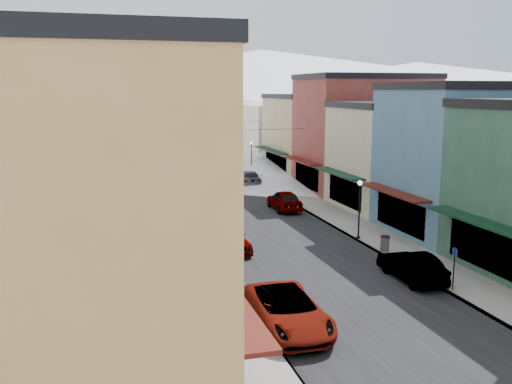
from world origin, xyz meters
TOP-DOWN VIEW (x-y plane):
  - road at (0.00, 60.00)m, footprint 10.00×160.00m
  - sidewalk_left at (-6.60, 60.00)m, footprint 3.20×160.00m
  - sidewalk_right at (6.60, 60.00)m, footprint 3.20×160.00m
  - curb_left at (-5.05, 60.00)m, footprint 0.10×160.00m
  - curb_right at (5.05, 60.00)m, footprint 0.10×160.00m
  - bldg_l_yellow at (-13.19, 4.00)m, footprint 11.30×8.70m
  - bldg_l_cream at (-13.19, 12.50)m, footprint 11.30×8.20m
  - bldg_l_brick_near at (-13.69, 20.50)m, footprint 12.30×8.20m
  - bldg_l_grayblue at (-13.19, 29.00)m, footprint 11.30×9.20m
  - bldg_l_brick_far at (-14.19, 38.00)m, footprint 13.30×9.20m
  - bldg_l_tan at (-13.19, 48.00)m, footprint 11.30×11.20m
  - bldg_r_blue at (13.19, 21.00)m, footprint 11.30×9.20m
  - bldg_r_cream at (13.69, 30.00)m, footprint 12.30×9.20m
  - bldg_r_brick_far at (14.19, 39.00)m, footprint 13.30×9.20m
  - bldg_r_tan at (13.19, 49.00)m, footprint 11.30×11.20m
  - distant_blocks at (0.00, 83.00)m, footprint 34.00×55.00m
  - mountain_ridge at (-19.47, 277.18)m, footprint 670.00×340.00m
  - overhead_cables at (0.00, 47.50)m, footprint 16.40×15.04m
  - car_white_suv at (-4.04, 8.68)m, footprint 2.89×6.03m
  - car_silver_sedan at (-3.89, 20.97)m, footprint 2.62×5.18m
  - car_dark_hatch at (-3.50, 37.45)m, footprint 1.91×4.91m
  - car_silver_wagon at (-4.30, 47.38)m, footprint 2.04×4.89m
  - car_green_sedan at (4.30, 12.84)m, footprint 1.67×4.77m
  - car_gray_suv at (3.50, 31.72)m, footprint 2.15×5.05m
  - car_black_sedan at (3.84, 44.68)m, footprint 2.73×5.59m
  - car_lane_silver at (-1.89, 56.40)m, footprint 1.80×4.00m
  - car_lane_white at (2.07, 74.17)m, footprint 3.57×6.37m
  - parking_sign at (5.32, 10.61)m, footprint 0.08×0.30m
  - trash_can at (5.36, 17.72)m, footprint 0.58×0.58m
  - streetlamp_near at (5.20, 21.08)m, footprint 0.33×0.33m
  - streetlamp_far at (5.58, 49.98)m, footprint 0.33×0.33m
  - snow_pile_near at (-4.28, 7.69)m, footprint 2.27×2.59m
  - snow_pile_mid at (-4.88, 18.99)m, footprint 2.51×2.75m
  - snow_pile_far at (-4.88, 32.83)m, footprint 2.60×2.80m

SIDE VIEW (x-z plane):
  - road at x=0.00m, z-range 0.00..0.01m
  - sidewalk_left at x=-6.60m, z-range 0.00..0.15m
  - sidewalk_right at x=6.60m, z-range 0.00..0.15m
  - curb_left at x=-5.05m, z-range 0.00..0.15m
  - curb_right at x=5.05m, z-range 0.00..0.15m
  - snow_pile_near at x=-4.28m, z-range -0.02..0.94m
  - snow_pile_mid at x=-4.88m, z-range -0.02..1.04m
  - snow_pile_far at x=-4.88m, z-range -0.02..1.07m
  - trash_can at x=5.36m, z-range 0.16..1.15m
  - car_lane_silver at x=-1.89m, z-range 0.00..1.33m
  - car_silver_wagon at x=-4.30m, z-range 0.00..1.41m
  - car_black_sedan at x=3.84m, z-range 0.00..1.57m
  - car_green_sedan at x=4.30m, z-range 0.00..1.57m
  - car_dark_hatch at x=-3.50m, z-range 0.00..1.59m
  - car_white_suv at x=-4.04m, z-range 0.00..1.66m
  - car_lane_white at x=2.07m, z-range 0.00..1.68m
  - car_silver_sedan at x=-3.89m, z-range 0.00..1.69m
  - car_gray_suv at x=3.50m, z-range 0.00..1.70m
  - parking_sign at x=5.32m, z-range 0.34..2.59m
  - streetlamp_near at x=5.20m, z-range 0.66..4.59m
  - streetlamp_far at x=5.58m, z-range 0.67..4.67m
  - distant_blocks at x=0.00m, z-range 0.00..8.00m
  - bldg_r_cream at x=13.69m, z-range 0.01..9.01m
  - bldg_l_grayblue at x=-13.19m, z-range 0.01..9.01m
  - bldg_r_tan at x=13.19m, z-range 0.01..9.51m
  - bldg_l_cream at x=-13.19m, z-range 0.01..9.51m
  - bldg_l_tan at x=-13.19m, z-range 0.01..10.01m
  - bldg_r_blue at x=13.19m, z-range 0.01..10.51m
  - bldg_l_brick_far at x=-14.19m, z-range 0.01..11.01m
  - bldg_r_brick_far at x=14.19m, z-range 0.01..11.51m
  - bldg_l_yellow at x=-13.19m, z-range 0.01..11.51m
  - overhead_cables at x=0.00m, z-range 6.18..6.22m
  - bldg_l_brick_near at x=-13.69m, z-range 0.01..12.51m
  - mountain_ridge at x=-19.47m, z-range -2.64..31.36m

